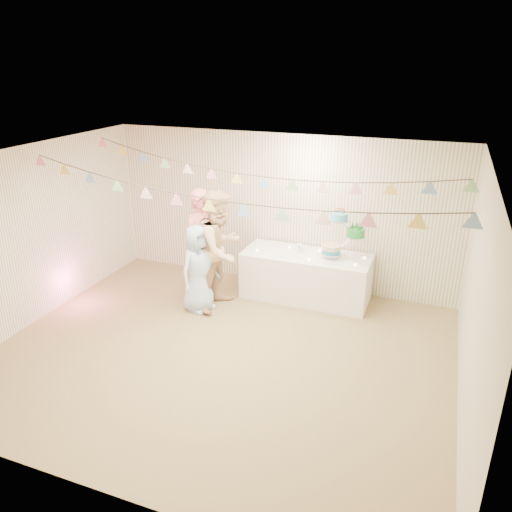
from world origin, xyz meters
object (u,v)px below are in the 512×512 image
(table, at_px, (306,276))
(cake_stand, at_px, (343,236))
(person_child, at_px, (199,268))
(person_adult_b, at_px, (220,250))
(person_adult_a, at_px, (205,246))

(table, relative_size, cake_stand, 2.68)
(cake_stand, relative_size, person_child, 0.55)
(person_adult_b, height_order, person_child, person_adult_b)
(person_adult_a, relative_size, person_child, 1.33)
(person_adult_a, height_order, person_adult_b, person_adult_b)
(person_adult_a, height_order, person_child, person_adult_a)
(person_adult_b, relative_size, person_child, 1.36)
(table, relative_size, person_adult_b, 1.08)
(cake_stand, distance_m, person_adult_b, 1.92)
(person_adult_b, bearing_deg, table, -47.21)
(cake_stand, distance_m, person_child, 2.29)
(table, bearing_deg, person_adult_b, -147.91)
(person_adult_a, relative_size, person_adult_b, 0.97)
(table, height_order, person_adult_b, person_adult_b)
(person_adult_a, xyz_separation_m, person_adult_b, (0.33, -0.13, 0.03))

